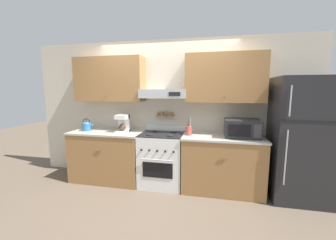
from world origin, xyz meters
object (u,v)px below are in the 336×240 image
(refrigerator, at_px, (301,140))
(utensil_crock, at_px, (189,130))
(stove_range, at_px, (162,159))
(coffee_maker, at_px, (123,123))
(tea_kettle, at_px, (87,126))
(microwave, at_px, (242,128))

(refrigerator, bearing_deg, utensil_crock, 179.55)
(stove_range, xyz_separation_m, utensil_crock, (0.46, -0.02, 0.54))
(coffee_maker, relative_size, utensil_crock, 1.01)
(tea_kettle, relative_size, utensil_crock, 0.74)
(refrigerator, bearing_deg, tea_kettle, 179.79)
(stove_range, relative_size, coffee_maker, 3.27)
(coffee_maker, height_order, utensil_crock, coffee_maker)
(stove_range, bearing_deg, utensil_crock, -2.43)
(stove_range, height_order, utensil_crock, utensil_crock)
(refrigerator, xyz_separation_m, coffee_maker, (-2.86, 0.04, 0.15))
(refrigerator, distance_m, microwave, 0.85)
(microwave, bearing_deg, stove_range, 179.92)
(refrigerator, height_order, utensil_crock, refrigerator)
(tea_kettle, relative_size, coffee_maker, 0.73)
(stove_range, height_order, refrigerator, refrigerator)
(stove_range, distance_m, microwave, 1.44)
(stove_range, bearing_deg, coffee_maker, 179.13)
(coffee_maker, distance_m, microwave, 2.02)
(utensil_crock, bearing_deg, coffee_maker, 178.52)
(microwave, bearing_deg, refrigerator, -2.11)
(refrigerator, bearing_deg, coffee_maker, 179.13)
(tea_kettle, bearing_deg, microwave, 0.37)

